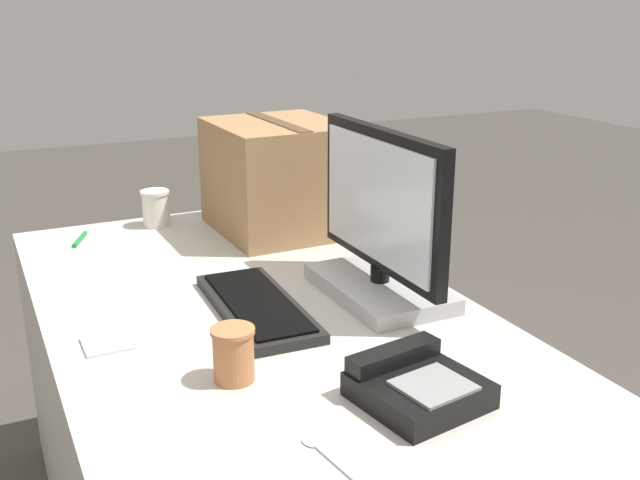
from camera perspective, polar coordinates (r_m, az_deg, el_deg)
office_desk at (r=1.77m, az=-3.25°, el=-16.94°), size 1.80×0.90×0.72m
monitor at (r=1.68m, az=4.63°, el=0.55°), size 0.49×0.22×0.39m
keyboard at (r=1.64m, az=-4.81°, el=-5.05°), size 0.43×0.18×0.03m
desk_phone at (r=1.31m, az=7.34°, el=-10.93°), size 0.22×0.22×0.07m
paper_cup_left at (r=2.28m, az=-12.39°, el=2.39°), size 0.09×0.09×0.11m
paper_cup_right at (r=1.36m, az=-6.61°, el=-8.63°), size 0.08×0.08×0.10m
spoon at (r=1.18m, az=-0.00°, el=-15.65°), size 0.14×0.04×0.00m
cardboard_box at (r=2.17m, az=-3.20°, el=4.84°), size 0.40×0.35×0.32m
pen_marker at (r=2.20m, az=-17.84°, el=0.06°), size 0.12×0.06×0.01m
sticky_note_pad at (r=1.55m, az=-15.92°, el=-7.59°), size 0.09×0.09×0.01m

